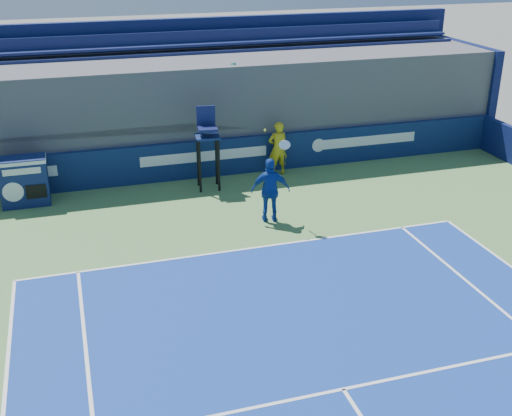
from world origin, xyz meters
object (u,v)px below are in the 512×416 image
object	(u,v)px
tennis_player	(270,190)
umpire_chair	(207,139)
match_clock	(24,180)
ball_person	(278,148)

from	to	relation	value
tennis_player	umpire_chair	bearing A→B (deg)	110.01
match_clock	tennis_player	world-z (taller)	tennis_player
umpire_chair	tennis_player	distance (m)	3.08
ball_person	umpire_chair	xyz separation A→B (m)	(-2.37, -0.54, 0.66)
umpire_chair	tennis_player	size ratio (longest dim) A/B	0.96
ball_person	match_clock	distance (m)	7.60
match_clock	tennis_player	size ratio (longest dim) A/B	0.54
ball_person	match_clock	size ratio (longest dim) A/B	1.22
match_clock	ball_person	bearing A→B (deg)	2.14
ball_person	tennis_player	bearing A→B (deg)	69.09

